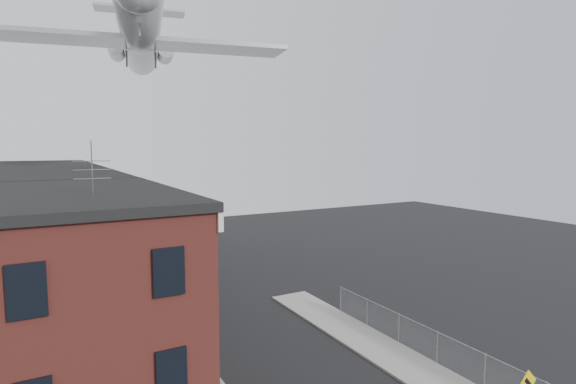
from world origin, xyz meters
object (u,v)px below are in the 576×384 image
utility_pole (148,258)px  car_near (170,300)px  car_mid (188,321)px  car_far (135,257)px  airplane (140,36)px  street_tree (128,246)px

utility_pole → car_near: size_ratio=2.31×
car_mid → car_far: size_ratio=0.87×
car_near → airplane: bearing=90.9°
utility_pole → car_far: 17.87m
street_tree → car_near: bearing=-77.2°
car_near → street_tree: bearing=104.2°
street_tree → car_near: 8.04m
street_tree → car_far: street_tree is taller
car_near → car_far: bearing=90.6°
utility_pole → street_tree: size_ratio=1.73×
car_near → airplane: size_ratio=0.14×
utility_pole → car_near: utility_pole is taller
utility_pole → airplane: bearing=78.8°
street_tree → car_far: 8.08m
utility_pole → car_near: bearing=52.1°
utility_pole → car_near: (2.00, 2.57, -4.01)m
car_far → airplane: airplane is taller
street_tree → car_far: (1.90, 7.35, -2.76)m
street_tree → airplane: (1.75, 0.54, 17.78)m
car_far → utility_pole: bearing=-101.0°
utility_pole → car_mid: bearing=-44.0°
street_tree → car_near: size_ratio=1.33×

